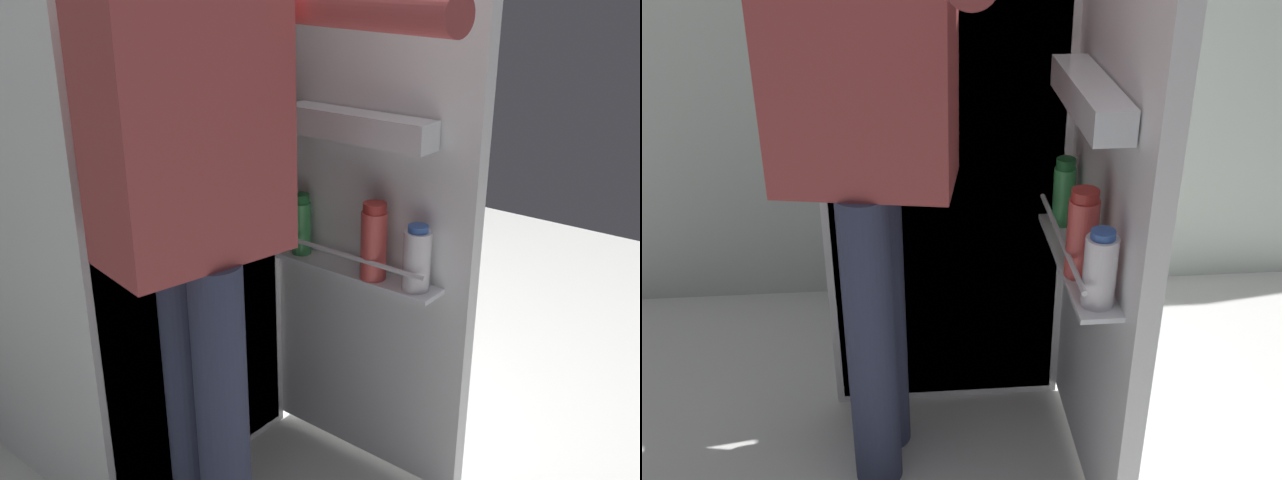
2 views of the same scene
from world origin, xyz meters
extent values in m
cube|color=beige|center=(0.00, 0.93, 1.26)|extent=(4.40, 0.10, 2.52)
cube|color=white|center=(0.00, 0.57, 0.90)|extent=(0.65, 0.63, 1.80)
cube|color=white|center=(0.00, 0.25, 0.90)|extent=(0.61, 0.01, 1.76)
cube|color=white|center=(0.00, 0.30, 1.00)|extent=(0.57, 0.09, 0.01)
cube|color=white|center=(0.35, -0.06, 0.89)|extent=(0.05, 0.62, 1.72)
cube|color=white|center=(0.28, -0.06, 0.62)|extent=(0.09, 0.49, 0.01)
cylinder|color=silver|center=(0.24, -0.06, 0.68)|extent=(0.01, 0.47, 0.01)
cube|color=white|center=(0.28, -0.06, 1.01)|extent=(0.08, 0.41, 0.07)
cylinder|color=#DB4C47|center=(0.27, -0.12, 0.71)|extent=(0.07, 0.07, 0.18)
cylinder|color=#B22D28|center=(0.27, -0.12, 0.82)|extent=(0.06, 0.06, 0.02)
cylinder|color=white|center=(0.28, -0.25, 0.70)|extent=(0.07, 0.07, 0.15)
cylinder|color=#335BB2|center=(0.28, -0.25, 0.79)|extent=(0.05, 0.05, 0.02)
cylinder|color=green|center=(0.28, 0.13, 0.70)|extent=(0.05, 0.05, 0.15)
cylinder|color=#195B28|center=(0.28, 0.13, 0.79)|extent=(0.05, 0.05, 0.02)
cylinder|color=#2D334C|center=(-0.17, 0.09, 0.40)|extent=(0.12, 0.12, 0.80)
cylinder|color=#2D334C|center=(-0.20, -0.05, 0.40)|extent=(0.12, 0.12, 0.80)
cube|color=#9E3D3D|center=(-0.19, 0.02, 1.08)|extent=(0.42, 0.28, 0.56)
cylinder|color=#9E3D3D|center=(-0.15, 0.21, 1.06)|extent=(0.08, 0.08, 0.53)
cylinder|color=#9E3D3D|center=(0.04, -0.21, 1.30)|extent=(0.17, 0.54, 0.08)
camera|label=1|loc=(-1.13, -1.08, 1.39)|focal=40.42mm
camera|label=2|loc=(-0.11, -1.55, 1.47)|focal=43.06mm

